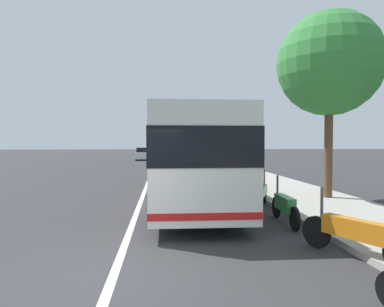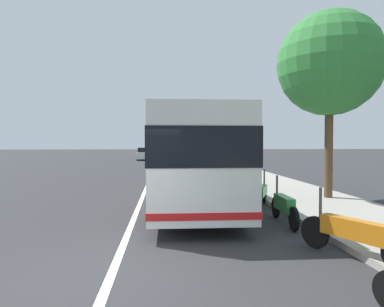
{
  "view_description": "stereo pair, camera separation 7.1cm",
  "coord_description": "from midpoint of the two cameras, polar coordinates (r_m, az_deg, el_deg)",
  "views": [
    {
      "loc": [
        -5.62,
        -0.81,
        2.19
      ],
      "look_at": [
        7.41,
        -1.94,
        1.78
      ],
      "focal_mm": 32.0,
      "sensor_mm": 36.0,
      "label": 1
    },
    {
      "loc": [
        -5.63,
        -0.88,
        2.19
      ],
      "look_at": [
        7.41,
        -1.94,
        1.78
      ],
      "focal_mm": 32.0,
      "sensor_mm": 36.0,
      "label": 2
    }
  ],
  "objects": [
    {
      "name": "car_far_distant",
      "position": [
        43.61,
        -3.91,
        -0.09
      ],
      "size": [
        4.74,
        1.91,
        1.6
      ],
      "rotation": [
        0.0,
        0.0,
        -0.04
      ],
      "color": "gray",
      "rests_on": "ground"
    },
    {
      "name": "roadside_tree_mid_block",
      "position": [
        14.11,
        22.12,
        13.64
      ],
      "size": [
        3.86,
        3.86,
        7.07
      ],
      "color": "brown",
      "rests_on": "ground"
    },
    {
      "name": "car_behind_bus",
      "position": [
        43.81,
        -7.73,
        -0.12
      ],
      "size": [
        4.01,
        2.02,
        1.58
      ],
      "rotation": [
        0.0,
        0.0,
        3.11
      ],
      "color": "silver",
      "rests_on": "ground"
    },
    {
      "name": "lane_divider_line",
      "position": [
        15.8,
        -7.71,
        -6.18
      ],
      "size": [
        110.0,
        0.16,
        0.01
      ],
      "primitive_type": "cube",
      "color": "silver",
      "rests_on": "ground"
    },
    {
      "name": "motorcycle_far_end",
      "position": [
        12.06,
        11.71,
        -6.51
      ],
      "size": [
        2.04,
        0.95,
        1.24
      ],
      "rotation": [
        0.0,
        0.0,
        -0.41
      ],
      "color": "black",
      "rests_on": "ground"
    },
    {
      "name": "sidewalk_curb",
      "position": [
        16.69,
        14.62,
        -5.57
      ],
      "size": [
        110.0,
        3.6,
        0.14
      ],
      "primitive_type": "cube",
      "color": "#9E998E",
      "rests_on": "ground"
    },
    {
      "name": "coach_bus",
      "position": [
        13.22,
        -0.46,
        -0.06
      ],
      "size": [
        11.91,
        2.7,
        3.12
      ],
      "rotation": [
        0.0,
        0.0,
        -0.01
      ],
      "color": "silver",
      "rests_on": "ground"
    },
    {
      "name": "motorcycle_mid_row",
      "position": [
        9.7,
        15.28,
        -8.48
      ],
      "size": [
        2.15,
        0.28,
        1.25
      ],
      "rotation": [
        0.0,
        0.0,
        -0.03
      ],
      "color": "black",
      "rests_on": "ground"
    },
    {
      "name": "motorcycle_by_tree",
      "position": [
        7.23,
        25.48,
        -11.99
      ],
      "size": [
        2.18,
        1.13,
        1.28
      ],
      "rotation": [
        0.0,
        0.0,
        0.46
      ],
      "color": "black",
      "rests_on": "ground"
    },
    {
      "name": "ground_plane",
      "position": [
        6.1,
        -13.04,
        -19.32
      ],
      "size": [
        220.0,
        220.0,
        0.0
      ],
      "primitive_type": "plane",
      "color": "#2D2D30"
    }
  ]
}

